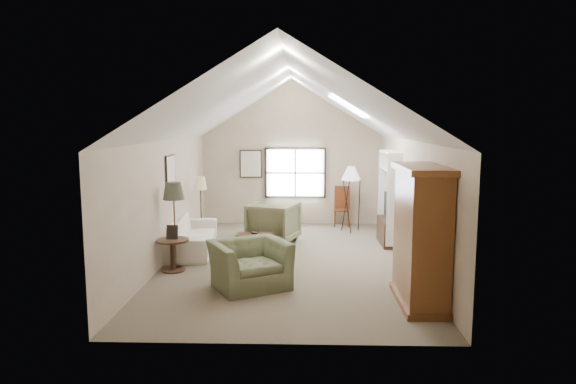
{
  "coord_description": "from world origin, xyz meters",
  "views": [
    {
      "loc": [
        0.32,
        -10.35,
        2.89
      ],
      "look_at": [
        0.0,
        0.4,
        1.4
      ],
      "focal_mm": 32.0,
      "sensor_mm": 36.0,
      "label": 1
    }
  ],
  "objects_px": {
    "side_table": "(173,255)",
    "side_chair": "(342,206)",
    "armchair_near": "(250,264)",
    "coffee_table": "(255,243)",
    "armchair_far": "(274,222)",
    "armoire": "(421,236)",
    "sofa": "(191,234)"
  },
  "relations": [
    {
      "from": "armoire",
      "to": "armchair_far",
      "type": "bearing_deg",
      "value": 122.26
    },
    {
      "from": "side_table",
      "to": "side_chair",
      "type": "height_order",
      "value": "side_chair"
    },
    {
      "from": "sofa",
      "to": "side_chair",
      "type": "distance_m",
      "value": 4.59
    },
    {
      "from": "coffee_table",
      "to": "armchair_far",
      "type": "bearing_deg",
      "value": 67.63
    },
    {
      "from": "sofa",
      "to": "armoire",
      "type": "bearing_deg",
      "value": -131.7
    },
    {
      "from": "side_table",
      "to": "armchair_near",
      "type": "bearing_deg",
      "value": -30.35
    },
    {
      "from": "side_chair",
      "to": "armchair_far",
      "type": "bearing_deg",
      "value": -125.25
    },
    {
      "from": "armchair_near",
      "to": "armchair_far",
      "type": "relative_size",
      "value": 1.17
    },
    {
      "from": "sofa",
      "to": "coffee_table",
      "type": "bearing_deg",
      "value": -98.34
    },
    {
      "from": "sofa",
      "to": "armchair_near",
      "type": "xyz_separation_m",
      "value": [
        1.59,
        -2.53,
        0.04
      ]
    },
    {
      "from": "coffee_table",
      "to": "side_table",
      "type": "distance_m",
      "value": 2.1
    },
    {
      "from": "armchair_near",
      "to": "coffee_table",
      "type": "height_order",
      "value": "armchair_near"
    },
    {
      "from": "armchair_near",
      "to": "armchair_far",
      "type": "height_order",
      "value": "armchair_far"
    },
    {
      "from": "armoire",
      "to": "side_table",
      "type": "height_order",
      "value": "armoire"
    },
    {
      "from": "armchair_far",
      "to": "coffee_table",
      "type": "relative_size",
      "value": 1.35
    },
    {
      "from": "armoire",
      "to": "coffee_table",
      "type": "bearing_deg",
      "value": 132.71
    },
    {
      "from": "armoire",
      "to": "side_chair",
      "type": "xyz_separation_m",
      "value": [
        -0.78,
        6.1,
        -0.55
      ]
    },
    {
      "from": "sofa",
      "to": "armchair_near",
      "type": "bearing_deg",
      "value": -152.93
    },
    {
      "from": "armoire",
      "to": "side_chair",
      "type": "distance_m",
      "value": 6.17
    },
    {
      "from": "armchair_near",
      "to": "side_chair",
      "type": "height_order",
      "value": "side_chair"
    },
    {
      "from": "armoire",
      "to": "coffee_table",
      "type": "xyz_separation_m",
      "value": [
        -2.93,
        3.17,
        -0.9
      ]
    },
    {
      "from": "armchair_far",
      "to": "side_chair",
      "type": "relative_size",
      "value": 0.98
    },
    {
      "from": "armoire",
      "to": "side_table",
      "type": "bearing_deg",
      "value": 159.32
    },
    {
      "from": "armchair_far",
      "to": "coffee_table",
      "type": "height_order",
      "value": "armchair_far"
    },
    {
      "from": "side_chair",
      "to": "coffee_table",
      "type": "bearing_deg",
      "value": -120.38
    },
    {
      "from": "side_table",
      "to": "coffee_table",
      "type": "bearing_deg",
      "value": 46.25
    },
    {
      "from": "sofa",
      "to": "armchair_far",
      "type": "height_order",
      "value": "armchair_far"
    },
    {
      "from": "armoire",
      "to": "side_chair",
      "type": "height_order",
      "value": "armoire"
    },
    {
      "from": "sofa",
      "to": "side_chair",
      "type": "relative_size",
      "value": 2.28
    },
    {
      "from": "coffee_table",
      "to": "side_table",
      "type": "xyz_separation_m",
      "value": [
        -1.45,
        -1.52,
        0.11
      ]
    },
    {
      "from": "armoire",
      "to": "sofa",
      "type": "xyz_separation_m",
      "value": [
        -4.38,
        3.25,
        -0.73
      ]
    },
    {
      "from": "armchair_near",
      "to": "armchair_far",
      "type": "distance_m",
      "value": 3.35
    }
  ]
}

